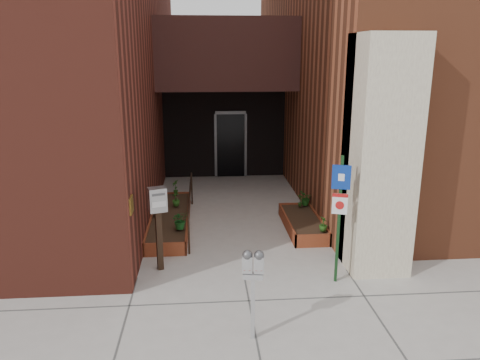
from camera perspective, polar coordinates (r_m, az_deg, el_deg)
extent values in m
plane|color=#9E9991|center=(9.05, 0.45, -11.38)|extent=(80.00, 80.00, 0.00)
cube|color=maroon|center=(15.69, -25.51, 17.36)|extent=(8.00, 14.60, 10.00)
cube|color=brown|center=(16.64, 20.21, 17.69)|extent=(8.00, 13.70, 10.00)
cube|color=#B6A48C|center=(9.07, 16.66, 2.80)|extent=(1.10, 1.20, 4.40)
cube|color=black|center=(14.07, -1.74, 15.08)|extent=(4.20, 2.00, 2.00)
cube|color=black|center=(15.68, -1.93, 5.94)|extent=(4.00, 0.30, 3.00)
cube|color=black|center=(15.59, -1.14, 4.21)|extent=(0.90, 0.06, 2.10)
cube|color=#B79338|center=(8.36, -13.14, -2.98)|extent=(0.04, 0.30, 0.30)
cube|color=maroon|center=(9.82, -9.17, -8.37)|extent=(0.90, 0.04, 0.30)
cube|color=maroon|center=(13.15, -8.02, -2.12)|extent=(0.90, 0.04, 0.30)
cube|color=maroon|center=(11.51, -10.65, -4.82)|extent=(0.04, 3.60, 0.30)
cube|color=maroon|center=(11.45, -6.36, -4.76)|extent=(0.04, 3.60, 0.30)
cube|color=black|center=(11.48, -8.51, -4.89)|extent=(0.82, 3.52, 0.26)
cube|color=maroon|center=(10.24, 8.92, -7.35)|extent=(0.80, 0.04, 0.30)
cube|color=maroon|center=(12.21, 6.60, -3.46)|extent=(0.80, 0.04, 0.30)
cube|color=maroon|center=(11.14, 5.74, -5.31)|extent=(0.04, 2.20, 0.30)
cube|color=maroon|center=(11.30, 9.55, -5.16)|extent=(0.04, 2.20, 0.30)
cube|color=black|center=(11.22, 7.65, -5.33)|extent=(0.72, 2.12, 0.26)
cylinder|color=black|center=(9.75, -6.26, -6.53)|extent=(0.04, 0.04, 0.90)
cylinder|color=black|center=(12.87, -5.90, -1.04)|extent=(0.04, 0.04, 0.90)
cylinder|color=black|center=(11.17, -6.11, -1.32)|extent=(0.04, 3.30, 0.04)
cube|color=#B3B3B6|center=(7.02, 1.57, -15.39)|extent=(0.07, 0.07, 0.97)
cube|color=#B3B3B6|center=(6.77, 1.60, -11.59)|extent=(0.30, 0.16, 0.08)
cube|color=#B3B3B6|center=(6.70, 0.90, -10.24)|extent=(0.16, 0.12, 0.25)
sphere|color=#59595B|center=(6.64, 0.91, -9.12)|extent=(0.14, 0.14, 0.14)
cube|color=white|center=(6.64, 0.88, -10.28)|extent=(0.09, 0.02, 0.05)
cube|color=#B21414|center=(6.68, 0.88, -10.88)|extent=(0.09, 0.02, 0.03)
cube|color=#B3B3B6|center=(6.69, 2.33, -10.28)|extent=(0.16, 0.12, 0.25)
sphere|color=#59595B|center=(6.63, 2.34, -9.15)|extent=(0.14, 0.14, 0.14)
cube|color=white|center=(6.64, 2.32, -10.31)|extent=(0.09, 0.02, 0.05)
cube|color=#B21414|center=(6.67, 2.31, -10.91)|extent=(0.09, 0.02, 0.03)
cube|color=#133416|center=(8.51, 11.95, -4.86)|extent=(0.07, 0.07, 2.36)
cube|color=navy|center=(8.24, 12.26, 0.33)|extent=(0.31, 0.12, 0.43)
cube|color=white|center=(8.23, 12.26, 0.32)|extent=(0.11, 0.04, 0.13)
cube|color=white|center=(8.37, 12.07, -2.86)|extent=(0.26, 0.10, 0.38)
cube|color=#B21414|center=(8.32, 12.13, -1.86)|extent=(0.26, 0.09, 0.06)
cylinder|color=#B21414|center=(8.37, 12.06, -3.03)|extent=(0.15, 0.06, 0.15)
cube|color=black|center=(9.12, -9.81, -7.25)|extent=(0.14, 0.14, 1.20)
cube|color=#B0B0B2|center=(8.85, -10.05, -2.36)|extent=(0.38, 0.33, 0.46)
cube|color=#59595B|center=(8.69, -9.91, -1.78)|extent=(0.23, 0.08, 0.04)
cube|color=white|center=(8.75, -9.85, -2.94)|extent=(0.25, 0.09, 0.11)
imported|color=#17521B|center=(10.38, -7.28, -4.84)|extent=(0.48, 0.48, 0.41)
imported|color=#19591E|center=(11.29, -10.13, -3.32)|extent=(0.24, 0.24, 0.40)
imported|color=#275D1A|center=(11.93, -7.81, -2.32)|extent=(0.27, 0.27, 0.35)
imported|color=#245518|center=(12.88, -7.88, -0.86)|extent=(0.26, 0.26, 0.40)
imported|color=#244E16|center=(10.35, 10.12, -5.30)|extent=(0.21, 0.21, 0.32)
imported|color=#244E16|center=(11.86, 7.37, -2.47)|extent=(0.24, 0.24, 0.33)
imported|color=#194E16|center=(11.96, 8.02, -2.22)|extent=(0.42, 0.42, 0.37)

